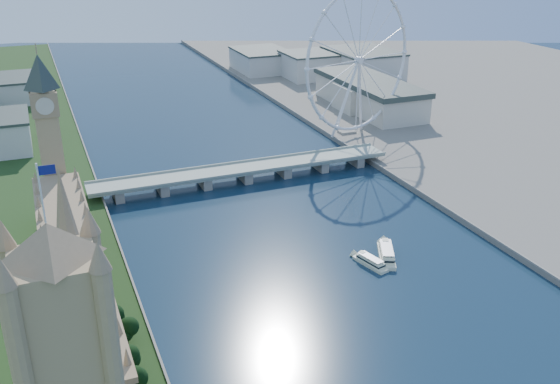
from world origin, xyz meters
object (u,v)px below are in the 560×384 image
tour_boat_near (370,265)px  london_eye (359,61)px  tour_boat_far (386,258)px  victoria_tower (69,367)px

tour_boat_near → london_eye: bearing=49.6°
london_eye → tour_boat_far: 222.92m
london_eye → tour_boat_far: london_eye is taller
victoria_tower → tour_boat_near: bearing=32.9°
london_eye → tour_boat_near: 231.22m
victoria_tower → london_eye: (254.98, 300.08, 13.03)m
victoria_tower → london_eye: 393.99m
victoria_tower → tour_boat_near: (157.32, 101.66, -54.49)m
victoria_tower → tour_boat_far: size_ratio=3.50×
victoria_tower → tour_boat_far: (169.51, 105.57, -54.49)m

